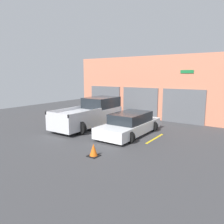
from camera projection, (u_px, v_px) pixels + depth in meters
The scene contains 8 objects.
ground_plane at pixel (122, 125), 15.09m from camera, with size 28.00×28.00×0.00m, color #3D3D3F.
shophouse_building at pixel (144, 88), 17.37m from camera, with size 12.24×0.68×4.86m.
pickup_truck at pixel (91, 114), 14.64m from camera, with size 2.45×5.35×1.87m.
sedan_white at pixel (130, 124), 12.69m from camera, with size 2.23×4.70×1.27m.
parking_stripe_far_left at pixel (71, 124), 15.40m from camera, with size 0.12×2.20×0.01m, color gold.
parking_stripe_left at pixel (107, 130), 13.64m from camera, with size 0.12×2.20×0.01m, color gold.
parking_stripe_centre at pixel (155, 139), 11.88m from camera, with size 0.12×2.20×0.01m, color gold.
traffic_cone at pixel (94, 150), 9.27m from camera, with size 0.47×0.47×0.55m.
Camera 1 is at (7.70, -12.57, 3.42)m, focal length 35.00 mm.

